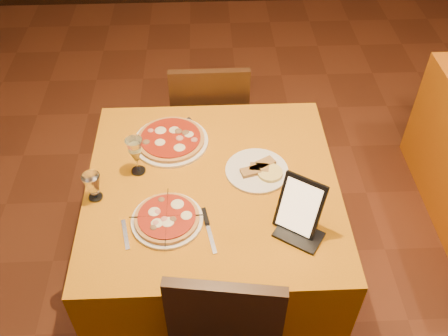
{
  "coord_description": "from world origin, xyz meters",
  "views": [
    {
      "loc": [
        -0.24,
        -1.21,
        2.33
      ],
      "look_at": [
        -0.18,
        0.27,
        0.86
      ],
      "focal_mm": 40.0,
      "sensor_mm": 36.0,
      "label": 1
    }
  ],
  "objects_px": {
    "pizza_near": "(167,219)",
    "pizza_far": "(171,140)",
    "tablet": "(300,206)",
    "water_glass": "(93,187)",
    "chair_main_far": "(210,118)",
    "main_table": "(214,236)",
    "wine_glass": "(136,156)"
  },
  "relations": [
    {
      "from": "pizza_near",
      "to": "pizza_far",
      "type": "relative_size",
      "value": 0.83
    },
    {
      "from": "tablet",
      "to": "water_glass",
      "type": "bearing_deg",
      "value": -158.78
    },
    {
      "from": "chair_main_far",
      "to": "water_glass",
      "type": "relative_size",
      "value": 7.0
    },
    {
      "from": "pizza_near",
      "to": "tablet",
      "type": "bearing_deg",
      "value": -4.81
    },
    {
      "from": "pizza_near",
      "to": "tablet",
      "type": "xyz_separation_m",
      "value": [
        0.52,
        -0.04,
        0.1
      ]
    },
    {
      "from": "main_table",
      "to": "chair_main_far",
      "type": "bearing_deg",
      "value": 90.0
    },
    {
      "from": "main_table",
      "to": "tablet",
      "type": "relative_size",
      "value": 4.51
    },
    {
      "from": "main_table",
      "to": "pizza_near",
      "type": "height_order",
      "value": "pizza_near"
    },
    {
      "from": "water_glass",
      "to": "wine_glass",
      "type": "bearing_deg",
      "value": 41.62
    },
    {
      "from": "wine_glass",
      "to": "tablet",
      "type": "height_order",
      "value": "tablet"
    },
    {
      "from": "pizza_far",
      "to": "tablet",
      "type": "xyz_separation_m",
      "value": [
        0.52,
        -0.52,
        0.1
      ]
    },
    {
      "from": "pizza_near",
      "to": "wine_glass",
      "type": "height_order",
      "value": "wine_glass"
    },
    {
      "from": "chair_main_far",
      "to": "pizza_near",
      "type": "distance_m",
      "value": 1.09
    },
    {
      "from": "pizza_near",
      "to": "water_glass",
      "type": "xyz_separation_m",
      "value": [
        -0.31,
        0.14,
        0.05
      ]
    },
    {
      "from": "pizza_far",
      "to": "chair_main_far",
      "type": "bearing_deg",
      "value": 70.85
    },
    {
      "from": "main_table",
      "to": "tablet",
      "type": "xyz_separation_m",
      "value": [
        0.33,
        -0.25,
        0.49
      ]
    },
    {
      "from": "pizza_near",
      "to": "main_table",
      "type": "bearing_deg",
      "value": 47.73
    },
    {
      "from": "main_table",
      "to": "pizza_far",
      "type": "height_order",
      "value": "pizza_far"
    },
    {
      "from": "wine_glass",
      "to": "pizza_far",
      "type": "bearing_deg",
      "value": 53.24
    },
    {
      "from": "main_table",
      "to": "water_glass",
      "type": "distance_m",
      "value": 0.67
    },
    {
      "from": "main_table",
      "to": "chair_main_far",
      "type": "xyz_separation_m",
      "value": [
        -0.0,
        0.82,
        0.08
      ]
    },
    {
      "from": "water_glass",
      "to": "pizza_near",
      "type": "bearing_deg",
      "value": -25.02
    },
    {
      "from": "main_table",
      "to": "water_glass",
      "type": "xyz_separation_m",
      "value": [
        -0.5,
        -0.06,
        0.44
      ]
    },
    {
      "from": "pizza_far",
      "to": "wine_glass",
      "type": "height_order",
      "value": "wine_glass"
    },
    {
      "from": "main_table",
      "to": "tablet",
      "type": "height_order",
      "value": "tablet"
    },
    {
      "from": "main_table",
      "to": "pizza_near",
      "type": "relative_size",
      "value": 3.76
    },
    {
      "from": "main_table",
      "to": "wine_glass",
      "type": "height_order",
      "value": "wine_glass"
    },
    {
      "from": "chair_main_far",
      "to": "tablet",
      "type": "distance_m",
      "value": 1.19
    },
    {
      "from": "pizza_near",
      "to": "water_glass",
      "type": "distance_m",
      "value": 0.34
    },
    {
      "from": "tablet",
      "to": "pizza_far",
      "type": "bearing_deg",
      "value": 168.95
    },
    {
      "from": "pizza_far",
      "to": "wine_glass",
      "type": "distance_m",
      "value": 0.24
    },
    {
      "from": "chair_main_far",
      "to": "main_table",
      "type": "bearing_deg",
      "value": 89.48
    }
  ]
}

